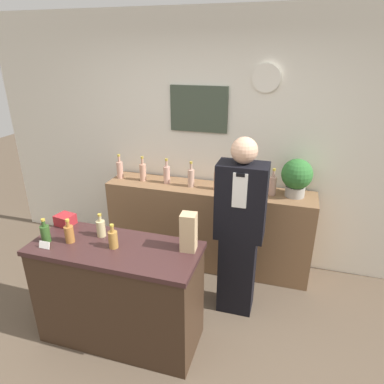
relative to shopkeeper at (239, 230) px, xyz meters
The scene contains 19 objects.
back_wall 1.17m from the shopkeeper, 119.53° to the left, with size 5.20×0.09×2.70m.
back_shelf 0.85m from the shopkeeper, 125.20° to the left, with size 2.24×0.43×0.94m.
display_counter 1.15m from the shopkeeper, 142.90° to the right, with size 1.34×0.55×0.90m.
shopkeeper is the anchor object (origin of this frame).
potted_plant 0.86m from the shopkeeper, 56.63° to the left, with size 0.30×0.30×0.39m.
paper_bag 0.65m from the shopkeeper, 119.92° to the right, with size 0.12×0.12×0.30m.
price_card_left 1.60m from the shopkeeper, 148.70° to the right, with size 0.09×0.02×0.06m.
gift_box 1.52m from the shopkeeper, 162.67° to the right, with size 0.17×0.16×0.09m.
counter_bottle_0 1.60m from the shopkeeper, 152.42° to the right, with size 0.07×0.07×0.20m.
counter_bottle_1 1.42m from the shopkeeper, 150.73° to the right, with size 0.07×0.07×0.20m.
counter_bottle_2 1.18m from the shopkeeper, 152.74° to the right, with size 0.07×0.07×0.20m.
counter_bottle_3 1.10m from the shopkeeper, 142.35° to the right, with size 0.07×0.07×0.20m.
shelf_bottle_0 1.63m from the shopkeeper, 156.93° to the left, with size 0.07×0.07×0.28m.
shelf_bottle_1 1.37m from the shopkeeper, 152.17° to the left, with size 0.07×0.07×0.28m.
shelf_bottle_2 1.13m from the shopkeeper, 145.34° to the left, with size 0.07×0.07×0.28m.
shelf_bottle_3 0.91m from the shopkeeper, 135.89° to the left, with size 0.07×0.07×0.28m.
shelf_bottle_4 0.74m from the shopkeeper, 119.63° to the left, with size 0.07×0.07×0.28m.
shelf_bottle_5 0.68m from the shopkeeper, 95.76° to the left, with size 0.07×0.07×0.28m.
shelf_bottle_6 0.70m from the shopkeeper, 70.99° to the left, with size 0.07×0.07×0.28m.
Camera 1 is at (0.88, -1.56, 2.31)m, focal length 32.00 mm.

